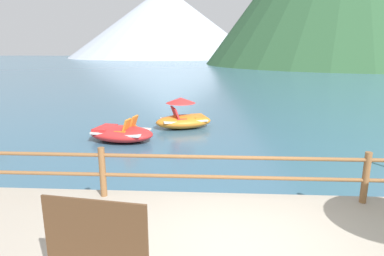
{
  "coord_description": "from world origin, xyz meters",
  "views": [
    {
      "loc": [
        -0.39,
        -4.06,
        3.11
      ],
      "look_at": [
        -0.91,
        5.0,
        0.9
      ],
      "focal_mm": 30.63,
      "sensor_mm": 36.0,
      "label": 1
    }
  ],
  "objects": [
    {
      "name": "distant_peak",
      "position": [
        -16.3,
        112.54,
        11.69
      ],
      "size": [
        64.99,
        64.99,
        23.39
      ],
      "primitive_type": "cone",
      "color": "#A8B2C1",
      "rests_on": "ground"
    },
    {
      "name": "pedal_boat_3",
      "position": [
        -3.45,
        6.67,
        0.28
      ],
      "size": [
        2.49,
        1.8,
        0.86
      ],
      "color": "red",
      "rests_on": "ground"
    },
    {
      "name": "dock_railing",
      "position": [
        -0.0,
        1.55,
        0.98
      ],
      "size": [
        23.92,
        0.12,
        0.95
      ],
      "color": "brown",
      "rests_on": "promenade_dock"
    },
    {
      "name": "sign_board",
      "position": [
        -1.6,
        -1.0,
        1.13
      ],
      "size": [
        1.17,
        0.21,
        1.19
      ],
      "color": "beige",
      "rests_on": "promenade_dock"
    },
    {
      "name": "pedal_boat_0",
      "position": [
        -1.47,
        8.69,
        0.41
      ],
      "size": [
        2.51,
        1.87,
        1.23
      ],
      "color": "orange",
      "rests_on": "ground"
    },
    {
      "name": "ground_plane",
      "position": [
        0.0,
        40.0,
        0.0
      ],
      "size": [
        200.0,
        200.0,
        0.0
      ],
      "primitive_type": "plane",
      "color": "#38607A"
    }
  ]
}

